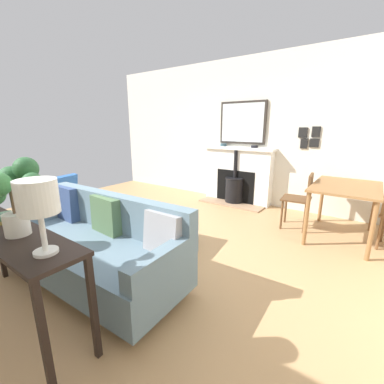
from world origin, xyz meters
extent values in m
cube|color=tan|center=(0.00, 0.00, 0.00)|extent=(5.58, 6.08, 0.01)
cube|color=silver|center=(-2.79, 0.00, 1.40)|extent=(0.12, 6.08, 2.79)
cube|color=#9E7A5B|center=(-2.32, 0.28, 0.01)|extent=(0.36, 1.30, 0.03)
cube|color=white|center=(-2.61, 0.28, 0.54)|extent=(0.23, 1.37, 1.07)
cube|color=black|center=(-2.52, 0.28, 0.35)|extent=(0.06, 0.81, 0.64)
cylinder|color=black|center=(-2.48, 0.28, 0.27)|extent=(0.36, 0.36, 0.48)
cylinder|color=black|center=(-2.48, 0.28, 0.52)|extent=(0.38, 0.38, 0.02)
cylinder|color=black|center=(-2.48, 0.28, 0.80)|extent=(0.07, 0.07, 0.55)
cube|color=white|center=(-2.59, 0.28, 1.10)|extent=(0.28, 1.45, 0.05)
cube|color=#2D2823|center=(-2.70, 0.28, 1.59)|extent=(0.04, 0.95, 0.81)
cube|color=silver|center=(-2.68, 0.28, 1.59)|extent=(0.01, 0.87, 0.73)
cylinder|color=#334C56|center=(-2.61, -0.07, 1.15)|extent=(0.14, 0.14, 0.05)
torus|color=#334C56|center=(-2.61, -0.07, 1.17)|extent=(0.14, 0.14, 0.01)
cylinder|color=black|center=(-2.61, 0.60, 1.14)|extent=(0.13, 0.13, 0.04)
torus|color=black|center=(-2.61, 0.60, 1.16)|extent=(0.13, 0.13, 0.01)
cylinder|color=#B2B2B7|center=(1.16, -0.50, 0.05)|extent=(0.04, 0.04, 0.10)
cylinder|color=#B2B2B7|center=(1.09, 1.21, 0.05)|extent=(0.04, 0.04, 0.10)
cylinder|color=#B2B2B7|center=(0.51, -0.52, 0.05)|extent=(0.04, 0.04, 0.10)
cylinder|color=#B2B2B7|center=(0.44, 1.18, 0.05)|extent=(0.04, 0.04, 0.10)
cube|color=slate|center=(0.80, 0.34, 0.27)|extent=(0.89, 2.04, 0.34)
cube|color=slate|center=(0.46, 0.33, 0.64)|extent=(0.22, 2.01, 0.40)
cube|color=slate|center=(0.84, -0.60, 0.53)|extent=(0.77, 0.15, 0.18)
cube|color=slate|center=(0.76, 1.29, 0.53)|extent=(0.77, 0.15, 0.18)
cube|color=#334775|center=(0.59, -0.43, 0.63)|extent=(0.14, 0.42, 0.42)
cube|color=#4C6B47|center=(0.56, 0.30, 0.62)|extent=(0.15, 0.41, 0.40)
cube|color=#99999E|center=(0.53, 1.07, 0.61)|extent=(0.16, 0.38, 0.39)
cylinder|color=#B2B2B7|center=(0.08, 0.10, 0.04)|extent=(0.04, 0.04, 0.09)
cylinder|color=#B2B2B7|center=(-0.01, 0.65, 0.04)|extent=(0.04, 0.04, 0.09)
cylinder|color=#B2B2B7|center=(-0.39, 0.02, 0.04)|extent=(0.04, 0.04, 0.09)
cylinder|color=#B2B2B7|center=(-0.47, 0.58, 0.04)|extent=(0.04, 0.04, 0.09)
cube|color=slate|center=(-0.20, 0.34, 0.25)|extent=(0.70, 0.79, 0.31)
cube|color=#4C3321|center=(0.14, -1.70, 0.18)|extent=(0.05, 0.05, 0.35)
cube|color=#4C3321|center=(0.64, -1.59, 0.18)|extent=(0.05, 0.05, 0.35)
cube|color=#4C3321|center=(0.04, -1.24, 0.18)|extent=(0.05, 0.05, 0.35)
cube|color=#4C3321|center=(0.53, -1.13, 0.18)|extent=(0.05, 0.05, 0.35)
cube|color=#2D60B2|center=(0.34, -1.42, 0.37)|extent=(0.71, 0.68, 0.08)
cube|color=#2D60B2|center=(0.28, -1.17, 0.62)|extent=(0.62, 0.27, 0.41)
cube|color=#4C3321|center=(0.02, -1.49, 0.46)|extent=(0.15, 0.53, 0.04)
cube|color=#4C3321|center=(0.65, -1.35, 0.46)|extent=(0.15, 0.53, 0.04)
cube|color=black|center=(1.29, 1.15, 0.38)|extent=(0.04, 0.04, 0.76)
cube|color=black|center=(1.60, 1.15, 0.38)|extent=(0.04, 0.04, 0.76)
cube|color=black|center=(1.45, 0.34, 0.78)|extent=(0.37, 1.68, 0.03)
cylinder|color=white|center=(1.45, 0.97, 0.80)|extent=(0.14, 0.14, 0.02)
cylinder|color=white|center=(1.45, 0.97, 0.93)|extent=(0.03, 0.03, 0.23)
cylinder|color=silver|center=(1.45, 0.97, 1.15)|extent=(0.22, 0.22, 0.20)
cylinder|color=silver|center=(1.43, 0.54, 0.87)|extent=(0.16, 0.16, 0.16)
cylinder|color=brown|center=(1.43, 0.54, 1.05)|extent=(0.02, 0.02, 0.19)
sphere|color=#26562D|center=(1.35, 0.70, 1.17)|extent=(0.13, 0.13, 0.13)
sphere|color=#26562D|center=(1.31, 0.52, 1.24)|extent=(0.16, 0.16, 0.16)
sphere|color=#26562D|center=(1.36, 0.38, 1.16)|extent=(0.18, 0.18, 0.18)
cylinder|color=olive|center=(-2.38, 1.89, 0.36)|extent=(0.05, 0.05, 0.72)
cylinder|color=olive|center=(-1.31, 1.89, 0.36)|extent=(0.05, 0.05, 0.72)
cylinder|color=olive|center=(-2.38, 2.59, 0.36)|extent=(0.05, 0.05, 0.72)
cylinder|color=olive|center=(-1.31, 2.59, 0.36)|extent=(0.05, 0.05, 0.72)
cube|color=olive|center=(-1.85, 2.24, 0.74)|extent=(1.17, 0.80, 0.03)
cylinder|color=brown|center=(-1.99, 1.44, 0.23)|extent=(0.04, 0.04, 0.46)
cylinder|color=brown|center=(-1.67, 1.48, 0.23)|extent=(0.04, 0.04, 0.46)
cylinder|color=brown|center=(-2.02, 1.76, 0.23)|extent=(0.04, 0.04, 0.46)
cylinder|color=brown|center=(-1.70, 1.80, 0.23)|extent=(0.04, 0.04, 0.46)
cube|color=brown|center=(-1.85, 1.62, 0.47)|extent=(0.44, 0.44, 0.02)
cube|color=brown|center=(-1.86, 1.79, 0.67)|extent=(0.36, 0.07, 0.38)
cylinder|color=brown|center=(-1.71, 2.68, 0.22)|extent=(0.04, 0.04, 0.44)
cylinder|color=brown|center=(-2.03, 2.72, 0.22)|extent=(0.04, 0.04, 0.44)
cube|color=black|center=(-2.71, 1.42, 1.42)|extent=(0.02, 0.15, 0.17)
cube|color=black|center=(-2.71, 1.63, 1.43)|extent=(0.02, 0.13, 0.17)
cube|color=black|center=(-2.71, 1.46, 1.23)|extent=(0.02, 0.12, 0.17)
cube|color=black|center=(-2.71, 1.62, 1.25)|extent=(0.02, 0.15, 0.15)
camera|label=1|loc=(2.06, 2.49, 1.54)|focal=23.78mm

